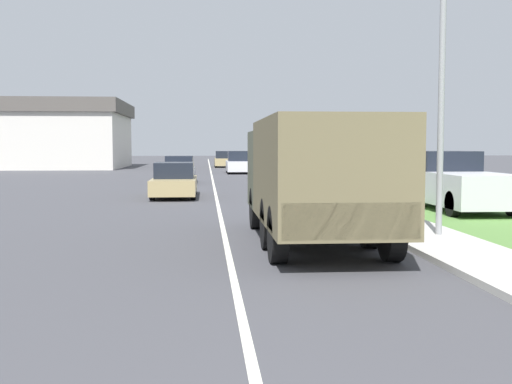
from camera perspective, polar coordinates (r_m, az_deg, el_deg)
ground_plane at (r=41.62m, az=-3.92°, el=1.25°), size 180.00×180.00×0.00m
lane_centre_stripe at (r=41.62m, az=-3.92°, el=1.26°), size 0.12×120.00×0.00m
sidewalk_right at (r=41.91m, az=2.25°, el=1.36°), size 1.80×120.00×0.12m
grass_strip_right at (r=42.65m, az=8.13°, el=1.31°), size 7.00×120.00×0.02m
military_truck at (r=13.72m, az=5.22°, el=1.66°), size 2.37×7.22×2.63m
car_nearest_ahead at (r=26.40m, az=-7.26°, el=0.96°), size 1.76×4.74×1.41m
car_second_ahead at (r=36.01m, az=-6.83°, el=1.87°), size 1.70×4.08×1.52m
car_third_ahead at (r=48.56m, az=-1.51°, el=2.56°), size 1.90×4.41×1.69m
car_fourth_ahead at (r=62.44m, az=-2.83°, el=2.87°), size 1.88×4.54×1.56m
pickup_truck at (r=21.76m, az=17.42°, el=0.79°), size 2.06×5.23×1.89m
lamp_post at (r=14.87m, az=15.49°, el=12.72°), size 1.69×0.24×7.12m
building_distant at (r=64.19m, az=-19.56°, el=4.84°), size 18.24×14.50×6.18m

